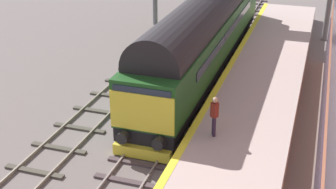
{
  "coord_description": "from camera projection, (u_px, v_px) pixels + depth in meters",
  "views": [
    {
      "loc": [
        6.1,
        -16.55,
        10.31
      ],
      "look_at": [
        0.2,
        1.31,
        1.68
      ],
      "focal_mm": 50.77,
      "sensor_mm": 36.0,
      "label": 1
    }
  ],
  "objects": [
    {
      "name": "track_main",
      "position": [
        154.0,
        141.0,
        20.3
      ],
      "size": [
        2.5,
        60.0,
        0.15
      ],
      "color": "gray",
      "rests_on": "ground"
    },
    {
      "name": "diesel_locomotive",
      "position": [
        205.0,
        30.0,
        26.72
      ],
      "size": [
        2.74,
        20.31,
        4.68
      ],
      "color": "black",
      "rests_on": "ground"
    },
    {
      "name": "track_adjacent_west",
      "position": [
        79.0,
        128.0,
        21.31
      ],
      "size": [
        2.5,
        60.0,
        0.15
      ],
      "color": "gray",
      "rests_on": "ground"
    },
    {
      "name": "station_platform",
      "position": [
        238.0,
        145.0,
        19.08
      ],
      "size": [
        4.0,
        44.0,
        1.01
      ],
      "color": "#BAA39A",
      "rests_on": "ground"
    },
    {
      "name": "waiting_passenger",
      "position": [
        214.0,
        113.0,
        18.4
      ],
      "size": [
        0.44,
        0.48,
        1.64
      ],
      "rotation": [
        0.0,
        0.0,
        1.93
      ],
      "color": "#34243B",
      "rests_on": "station_platform"
    },
    {
      "name": "ground_plane",
      "position": [
        154.0,
        142.0,
        20.32
      ],
      "size": [
        140.0,
        140.0,
        0.0
      ],
      "primitive_type": "plane",
      "color": "#695F5B",
      "rests_on": "ground"
    }
  ]
}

